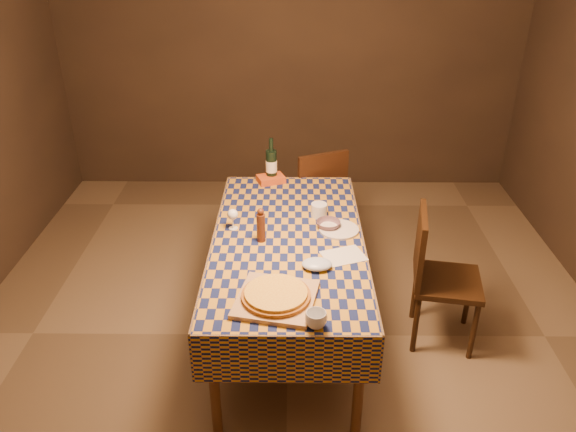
# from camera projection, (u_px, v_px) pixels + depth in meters

# --- Properties ---
(room) EXTENTS (5.00, 5.10, 2.70)m
(room) POSITION_uv_depth(u_px,v_px,m) (288.00, 151.00, 3.21)
(room) COLOR brown
(room) RESTS_ON ground
(dining_table) EXTENTS (0.94, 1.84, 0.77)m
(dining_table) POSITION_uv_depth(u_px,v_px,m) (288.00, 249.00, 3.52)
(dining_table) COLOR brown
(dining_table) RESTS_ON ground
(cutting_board) EXTENTS (0.47, 0.47, 0.02)m
(cutting_board) POSITION_uv_depth(u_px,v_px,m) (276.00, 299.00, 2.91)
(cutting_board) COLOR #AC8151
(cutting_board) RESTS_ON dining_table
(pizza) EXTENTS (0.36, 0.36, 0.04)m
(pizza) POSITION_uv_depth(u_px,v_px,m) (276.00, 294.00, 2.90)
(pizza) COLOR #8F5217
(pizza) RESTS_ON cutting_board
(pepper_mill) EXTENTS (0.07, 0.07, 0.22)m
(pepper_mill) POSITION_uv_depth(u_px,v_px,m) (261.00, 226.00, 3.41)
(pepper_mill) COLOR #4C2311
(pepper_mill) RESTS_ON dining_table
(bowl) EXTENTS (0.16, 0.16, 0.05)m
(bowl) POSITION_uv_depth(u_px,v_px,m) (328.00, 225.00, 3.58)
(bowl) COLOR #604550
(bowl) RESTS_ON dining_table
(wine_glass) EXTENTS (0.07, 0.07, 0.14)m
(wine_glass) POSITION_uv_depth(u_px,v_px,m) (233.00, 215.00, 3.54)
(wine_glass) COLOR white
(wine_glass) RESTS_ON dining_table
(wine_bottle) EXTENTS (0.10, 0.10, 0.34)m
(wine_bottle) POSITION_uv_depth(u_px,v_px,m) (271.00, 165.00, 4.18)
(wine_bottle) COLOR black
(wine_bottle) RESTS_ON dining_table
(deli_tub) EXTENTS (0.13, 0.13, 0.09)m
(deli_tub) POSITION_uv_depth(u_px,v_px,m) (319.00, 210.00, 3.72)
(deli_tub) COLOR silver
(deli_tub) RESTS_ON dining_table
(takeout_container) EXTENTS (0.23, 0.20, 0.05)m
(takeout_container) POSITION_uv_depth(u_px,v_px,m) (271.00, 179.00, 4.20)
(takeout_container) COLOR #BD4818
(takeout_container) RESTS_ON dining_table
(white_plate) EXTENTS (0.30, 0.30, 0.01)m
(white_plate) POSITION_uv_depth(u_px,v_px,m) (339.00, 230.00, 3.56)
(white_plate) COLOR silver
(white_plate) RESTS_ON dining_table
(tumbler) EXTENTS (0.12, 0.12, 0.09)m
(tumbler) POSITION_uv_depth(u_px,v_px,m) (316.00, 320.00, 2.72)
(tumbler) COLOR silver
(tumbler) RESTS_ON dining_table
(flour_patch) EXTENTS (0.29, 0.26, 0.00)m
(flour_patch) POSITION_uv_depth(u_px,v_px,m) (344.00, 256.00, 3.30)
(flour_patch) COLOR silver
(flour_patch) RESTS_ON dining_table
(flour_bag) EXTENTS (0.20, 0.16, 0.05)m
(flour_bag) POSITION_uv_depth(u_px,v_px,m) (317.00, 264.00, 3.18)
(flour_bag) COLOR #A9BED9
(flour_bag) RESTS_ON dining_table
(chair_far) EXTENTS (0.55, 0.56, 0.93)m
(chair_far) POSITION_uv_depth(u_px,v_px,m) (316.00, 195.00, 4.57)
(chair_far) COLOR black
(chair_far) RESTS_ON ground
(chair_right) EXTENTS (0.49, 0.49, 0.93)m
(chair_right) POSITION_uv_depth(u_px,v_px,m) (436.00, 271.00, 3.60)
(chair_right) COLOR black
(chair_right) RESTS_ON ground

